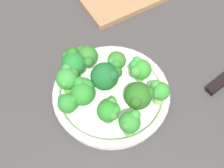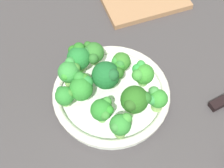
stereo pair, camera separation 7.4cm
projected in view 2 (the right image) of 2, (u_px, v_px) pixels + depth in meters
ground_plane at (115, 97)px, 81.60cm from camera, size 130.00×130.00×2.50cm
bowl at (112, 95)px, 78.50cm from camera, size 27.32×27.32×3.39cm
broccoli_floret_0 at (107, 75)px, 74.18cm from camera, size 6.49×6.39×7.45cm
broccoli_floret_1 at (78, 57)px, 77.31cm from camera, size 5.50×6.24×6.89cm
broccoli_floret_2 at (82, 86)px, 73.50cm from camera, size 5.94×5.64×6.15cm
broccoli_floret_3 at (157, 99)px, 71.76cm from camera, size 4.48×4.76×5.93cm
broccoli_floret_4 at (135, 100)px, 70.66cm from camera, size 6.31×6.00×7.47cm
broccoli_floret_5 at (65, 96)px, 72.93cm from camera, size 4.25×4.47×5.19cm
broccoli_floret_6 at (121, 63)px, 76.77cm from camera, size 4.75×4.34×5.98cm
broccoli_floret_7 at (103, 110)px, 69.80cm from camera, size 5.30×5.04×6.45cm
broccoli_floret_8 at (142, 74)px, 75.29cm from camera, size 5.42×5.23×5.92cm
broccoli_floret_9 at (121, 125)px, 68.03cm from camera, size 4.94×4.49×6.47cm
broccoli_floret_10 at (93, 53)px, 78.65cm from camera, size 5.37×5.78×5.91cm
broccoli_floret_11 at (69, 72)px, 74.93cm from camera, size 5.26×4.89×6.80cm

